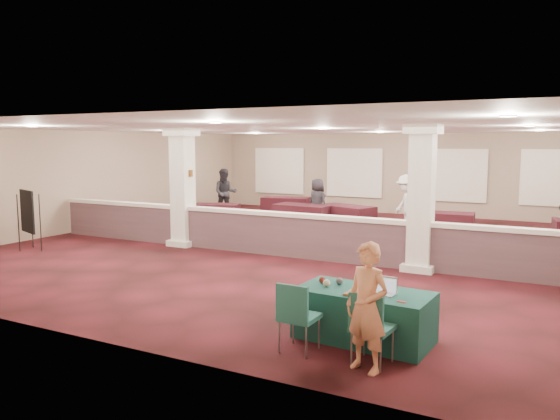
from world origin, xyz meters
The scene contains 31 objects.
ground centered at (0.00, 0.00, 0.00)m, with size 16.00×16.00×0.00m, color #461118.
wall_back centered at (0.00, 8.00, 1.60)m, with size 16.00×0.04×3.20m, color gray.
wall_front centered at (0.00, -8.00, 1.60)m, with size 16.00×0.04×3.20m, color gray.
wall_left centered at (-8.00, 0.00, 1.60)m, with size 0.04×16.00×3.20m, color gray.
ceiling centered at (0.00, 0.00, 3.20)m, with size 16.00×16.00×0.02m, color silver.
partition_wall centered at (0.00, -1.50, 0.57)m, with size 15.60×0.28×1.10m.
column_left centered at (-3.50, -1.50, 1.64)m, with size 0.72×0.72×3.20m.
column_right centered at (3.00, -1.50, 1.64)m, with size 0.72×0.72×3.20m.
sconce_left centered at (-3.78, -1.50, 2.00)m, with size 0.12×0.12×0.18m.
sconce_right centered at (-3.22, -1.50, 2.00)m, with size 0.12×0.12×0.18m.
near_table centered at (3.33, -6.20, 0.36)m, with size 1.89×0.94×0.72m, color #103E35.
conf_chair_main centered at (3.70, -7.05, 0.56)m, with size 0.52×0.52×0.96m.
conf_chair_side centered at (2.70, -7.09, 0.57)m, with size 0.49×0.50×0.96m.
easel_board centered at (-6.69, -3.95, 1.01)m, with size 0.90×0.56×1.59m.
woman centered at (3.71, -7.20, 0.81)m, with size 0.58×0.39×1.61m, color #F9B26C.
far_table_front_left centered at (-5.26, 2.70, 0.32)m, with size 1.60×0.80×0.65m, color black.
far_table_front_center centered at (-2.00, 3.00, 0.38)m, with size 1.89×0.94×0.76m, color black.
far_table_back_left centered at (-3.80, 5.28, 0.37)m, with size 1.81×0.90×0.73m, color black.
far_table_back_center centered at (-0.62, 3.46, 0.38)m, with size 1.87×0.94×0.76m, color black.
far_table_back_right centered at (2.54, 3.44, 0.36)m, with size 1.77×0.89×0.72m, color black.
attendee_a centered at (-5.75, 4.00, 0.92)m, with size 0.88×0.49×1.84m, color black.
attendee_b centered at (1.50, 3.00, 0.93)m, with size 1.19×0.55×1.86m, color silver.
attendee_d centered at (-1.70, 3.54, 0.81)m, with size 0.80×0.43×1.62m, color black.
laptop_base centered at (3.62, -6.27, 0.73)m, with size 0.33×0.23×0.02m, color silver.
laptop_screen centered at (3.63, -6.16, 0.85)m, with size 0.33×0.01×0.22m, color silver.
screen_glow centered at (3.63, -6.16, 0.84)m, with size 0.30×0.00×0.19m, color silver.
knitting centered at (3.36, -6.45, 0.74)m, with size 0.40×0.30×0.03m, color #A9561B.
yarn_cream centered at (2.78, -6.26, 0.78)m, with size 0.11×0.11×0.11m, color #C2B29F.
yarn_red centered at (2.64, -6.10, 0.77)m, with size 0.10×0.10×0.10m, color maroon.
yarn_grey centered at (2.89, -6.05, 0.78)m, with size 0.10×0.10×0.10m, color #444548.
scissors centered at (3.96, -6.52, 0.73)m, with size 0.12×0.03×0.01m, color red.
Camera 1 is at (5.78, -13.42, 2.79)m, focal length 35.00 mm.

